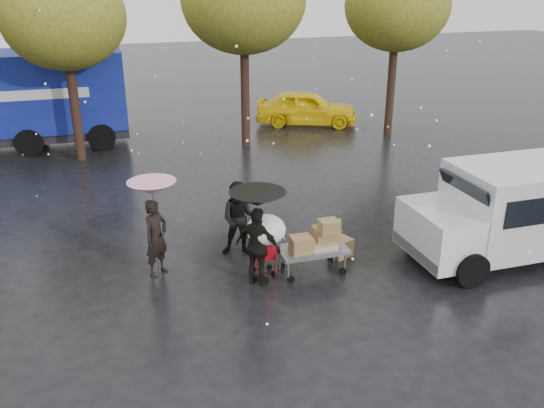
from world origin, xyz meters
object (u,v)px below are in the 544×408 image
object	(u,v)px
white_van	(519,209)
shopping_cart	(265,233)
person_pink	(156,238)
person_black	(258,247)
vendor_cart	(316,242)
blue_truck	(16,102)
yellow_taxi	(307,108)

from	to	relation	value
white_van	shopping_cart	bearing A→B (deg)	173.56
person_pink	shopping_cart	world-z (taller)	person_pink
person_black	shopping_cart	xyz separation A→B (m)	(0.22, 0.21, 0.20)
person_pink	person_black	xyz separation A→B (m)	(1.97, -1.08, 0.00)
vendor_cart	blue_truck	size ratio (longest dim) A/B	0.18
person_black	yellow_taxi	bearing A→B (deg)	-72.07
person_pink	blue_truck	distance (m)	11.83
person_black	blue_truck	size ratio (longest dim) A/B	0.21
white_van	blue_truck	size ratio (longest dim) A/B	0.59
shopping_cart	yellow_taxi	bearing A→B (deg)	65.88
shopping_cart	blue_truck	size ratio (longest dim) A/B	0.18
vendor_cart	white_van	bearing A→B (deg)	-7.03
shopping_cart	white_van	bearing A→B (deg)	-6.44
vendor_cart	yellow_taxi	size ratio (longest dim) A/B	0.35
blue_truck	person_black	bearing A→B (deg)	-65.29
person_pink	vendor_cart	distance (m)	3.45
person_pink	vendor_cart	bearing A→B (deg)	-57.02
person_black	person_pink	bearing A→B (deg)	13.84
person_black	vendor_cart	distance (m)	1.36
blue_truck	shopping_cart	bearing A→B (deg)	-64.06
vendor_cart	blue_truck	world-z (taller)	blue_truck
white_van	yellow_taxi	xyz separation A→B (m)	(-0.32, 12.95, -0.43)
white_van	blue_truck	world-z (taller)	blue_truck
blue_truck	person_pink	bearing A→B (deg)	-71.81
shopping_cart	white_van	size ratio (longest dim) A/B	0.30
person_black	white_van	size ratio (longest dim) A/B	0.35
blue_truck	yellow_taxi	bearing A→B (deg)	1.05
blue_truck	yellow_taxi	world-z (taller)	blue_truck
shopping_cart	blue_truck	xyz separation A→B (m)	(-5.88, 12.08, 0.69)
person_black	vendor_cart	bearing A→B (deg)	-132.00
person_pink	person_black	distance (m)	2.25
person_pink	white_van	xyz separation A→B (m)	(8.02, -1.53, 0.30)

